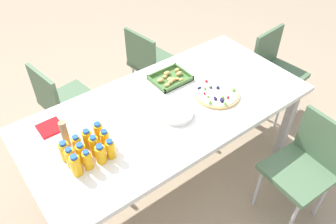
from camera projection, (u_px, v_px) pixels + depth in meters
ground_plane at (168, 173)px, 2.83m from camera, size 12.00×12.00×0.00m
party_table at (168, 113)px, 2.37m from camera, size 2.02×0.97×0.75m
chair_far_left at (62, 100)px, 2.77m from camera, size 0.45×0.45×0.83m
chair_far_right at (150, 61)px, 3.19m from camera, size 0.45×0.45×0.83m
chair_near_right at (306, 163)px, 2.27m from camera, size 0.42×0.42×0.83m
chair_end at (275, 67)px, 3.12m from camera, size 0.43×0.43×0.83m
juice_bottle_0 at (76, 165)px, 1.85m from camera, size 0.06×0.06×0.15m
juice_bottle_1 at (88, 160)px, 1.89m from camera, size 0.05×0.05×0.14m
juice_bottle_2 at (101, 154)px, 1.93m from camera, size 0.06×0.06×0.13m
juice_bottle_3 at (111, 149)px, 1.95m from camera, size 0.06×0.06×0.14m
juice_bottle_4 at (70, 158)px, 1.90m from camera, size 0.05×0.05×0.14m
juice_bottle_5 at (81, 153)px, 1.93m from camera, size 0.06×0.06×0.14m
juice_bottle_6 at (95, 146)px, 1.96m from camera, size 0.06×0.06×0.15m
juice_bottle_7 at (105, 140)px, 2.00m from camera, size 0.06×0.06×0.14m
juice_bottle_8 at (65, 151)px, 1.94m from camera, size 0.06×0.06×0.14m
juice_bottle_9 at (77, 145)px, 1.97m from camera, size 0.06×0.06×0.14m
juice_bottle_10 at (88, 139)px, 2.00m from camera, size 0.06×0.06×0.14m
juice_bottle_11 at (99, 133)px, 2.04m from camera, size 0.06×0.06×0.15m
fruit_pizza at (217, 94)px, 2.41m from camera, size 0.33×0.33×0.05m
snack_tray at (171, 78)px, 2.55m from camera, size 0.28×0.23×0.04m
plate_stack at (177, 114)px, 2.25m from camera, size 0.22×0.22×0.03m
napkin_stack at (50, 128)px, 2.17m from camera, size 0.15×0.15×0.01m
cardboard_tube at (65, 134)px, 2.00m from camera, size 0.04×0.04×0.19m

